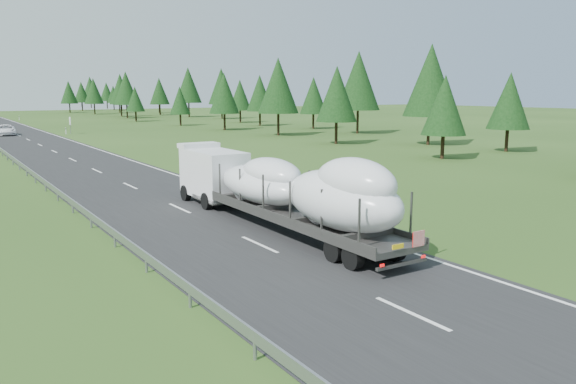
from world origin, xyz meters
TOP-DOWN VIEW (x-y plane):
  - ground at (0.00, 0.00)m, footprint 400.00×400.00m
  - road_surface at (0.00, 100.00)m, footprint 10.00×400.00m
  - marker_posts at (6.50, 155.00)m, footprint 0.13×350.08m
  - highway_sign at (7.20, 80.00)m, footprint 0.08×0.90m
  - tree_line_right at (39.62, 101.36)m, footprint 28.17×268.77m
  - boat_truck at (2.28, 10.89)m, footprint 2.89×18.28m
  - distant_van at (-1.53, 82.41)m, footprint 3.14×5.89m

SIDE VIEW (x-z plane):
  - ground at x=0.00m, z-range 0.00..0.00m
  - road_surface at x=0.00m, z-range 0.00..0.02m
  - marker_posts at x=6.50m, z-range 0.04..1.04m
  - distant_van at x=-1.53m, z-range 0.00..1.57m
  - highway_sign at x=7.20m, z-range 0.51..3.11m
  - boat_truck at x=2.28m, z-range 0.08..4.05m
  - tree_line_right at x=39.62m, z-range 0.42..13.03m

